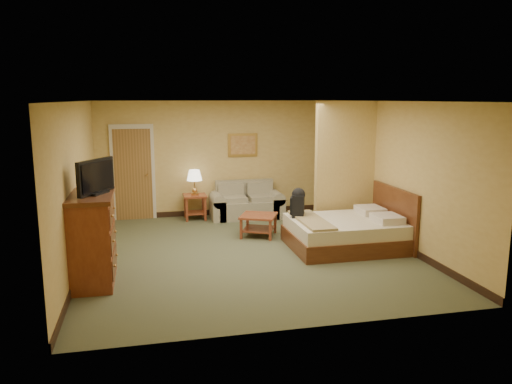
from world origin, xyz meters
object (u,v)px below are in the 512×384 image
object	(u,v)px
bed	(348,232)
loveseat	(247,206)
dresser	(92,238)
coffee_table	(259,221)

from	to	relation	value
bed	loveseat	bearing A→B (deg)	116.16
dresser	bed	world-z (taller)	dresser
coffee_table	dresser	world-z (taller)	dresser
loveseat	coffee_table	world-z (taller)	loveseat
coffee_table	bed	xyz separation A→B (m)	(1.40, -1.09, -0.01)
loveseat	dresser	distance (m)	4.60
loveseat	coffee_table	size ratio (longest dim) A/B	1.85
coffee_table	bed	bearing A→B (deg)	-38.05
dresser	bed	size ratio (longest dim) A/B	0.67
loveseat	dresser	bearing A→B (deg)	-130.67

